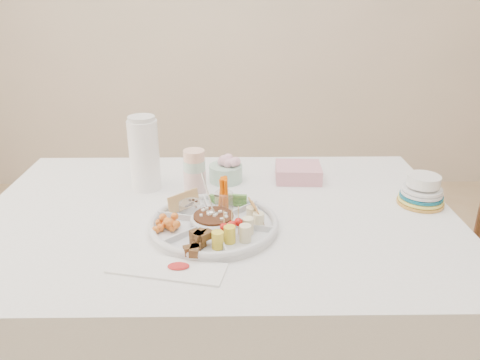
{
  "coord_description": "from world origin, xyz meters",
  "views": [
    {
      "loc": [
        0.05,
        -1.34,
        1.44
      ],
      "look_at": [
        0.07,
        -0.01,
        0.87
      ],
      "focal_mm": 35.0,
      "sensor_mm": 36.0,
      "label": 1
    }
  ],
  "objects_px": {
    "thermos": "(144,152)",
    "plate_stack": "(422,191)",
    "party_tray": "(214,222)",
    "chair": "(439,254)",
    "dining_table": "(220,308)"
  },
  "relations": [
    {
      "from": "chair",
      "to": "thermos",
      "type": "height_order",
      "value": "chair"
    },
    {
      "from": "dining_table",
      "to": "party_tray",
      "type": "distance_m",
      "value": 0.42
    },
    {
      "from": "party_tray",
      "to": "plate_stack",
      "type": "height_order",
      "value": "plate_stack"
    },
    {
      "from": "chair",
      "to": "thermos",
      "type": "distance_m",
      "value": 1.13
    },
    {
      "from": "thermos",
      "to": "plate_stack",
      "type": "bearing_deg",
      "value": -8.84
    },
    {
      "from": "dining_table",
      "to": "chair",
      "type": "bearing_deg",
      "value": 7.85
    },
    {
      "from": "chair",
      "to": "dining_table",
      "type": "bearing_deg",
      "value": -161.01
    },
    {
      "from": "dining_table",
      "to": "chair",
      "type": "relative_size",
      "value": 1.45
    },
    {
      "from": "dining_table",
      "to": "plate_stack",
      "type": "xyz_separation_m",
      "value": [
        0.67,
        0.05,
        0.43
      ]
    },
    {
      "from": "plate_stack",
      "to": "thermos",
      "type": "bearing_deg",
      "value": 171.16
    },
    {
      "from": "party_tray",
      "to": "plate_stack",
      "type": "relative_size",
      "value": 2.51
    },
    {
      "from": "thermos",
      "to": "plate_stack",
      "type": "height_order",
      "value": "thermos"
    },
    {
      "from": "chair",
      "to": "plate_stack",
      "type": "distance_m",
      "value": 0.32
    },
    {
      "from": "dining_table",
      "to": "plate_stack",
      "type": "height_order",
      "value": "plate_stack"
    },
    {
      "from": "thermos",
      "to": "plate_stack",
      "type": "distance_m",
      "value": 0.95
    }
  ]
}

